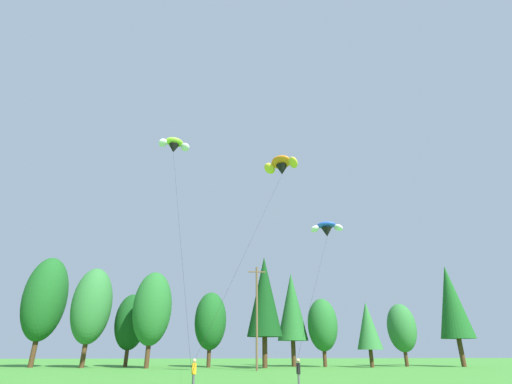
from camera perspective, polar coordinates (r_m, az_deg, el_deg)
treeline_tree_b at (r=63.55m, az=-29.66°, el=-14.02°), size 5.84×5.84×14.96m
treeline_tree_c at (r=59.54m, az=-23.91°, el=-15.64°), size 5.36×5.36×13.20m
treeline_tree_d at (r=60.78m, az=-18.69°, el=-18.38°), size 4.48×4.48×9.93m
treeline_tree_e at (r=54.91m, az=-15.63°, el=-16.80°), size 5.13×5.13×12.32m
treeline_tree_f at (r=56.72m, az=-7.01°, el=-19.03°), size 4.50×4.50×10.02m
treeline_tree_g at (r=54.43m, az=1.29°, el=-15.63°), size 4.85×4.85×14.78m
treeline_tree_h at (r=59.18m, az=5.52°, el=-17.06°), size 4.52×4.52×13.28m
treeline_tree_i at (r=58.35m, az=10.19°, el=-19.41°), size 4.30×4.30×9.27m
treeline_tree_j at (r=58.23m, az=16.79°, el=-19.03°), size 3.50×3.50×8.64m
treeline_tree_k at (r=62.81m, az=21.47°, el=-18.83°), size 4.15×4.15×8.69m
treeline_tree_l at (r=65.27m, az=27.80°, el=-14.64°), size 4.74×4.74×14.28m
utility_pole at (r=46.82m, az=0.12°, el=-18.22°), size 2.20×0.26×11.79m
kite_flyer_near at (r=24.74m, az=-9.53°, el=-25.55°), size 0.30×0.59×1.69m
kite_flyer_mid at (r=24.98m, az=6.54°, el=-25.67°), size 0.31×0.59×1.69m
parafoil_kite_high_orange at (r=39.74m, az=3.91°, el=4.08°), size 9.36×11.86×20.22m
parafoil_kite_mid_blue_white at (r=44.14m, az=10.80°, el=-5.55°), size 9.16×16.92×14.91m
parafoil_kite_far_lime_white at (r=43.86m, az=-12.48°, el=7.03°), size 6.25×14.03×23.57m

